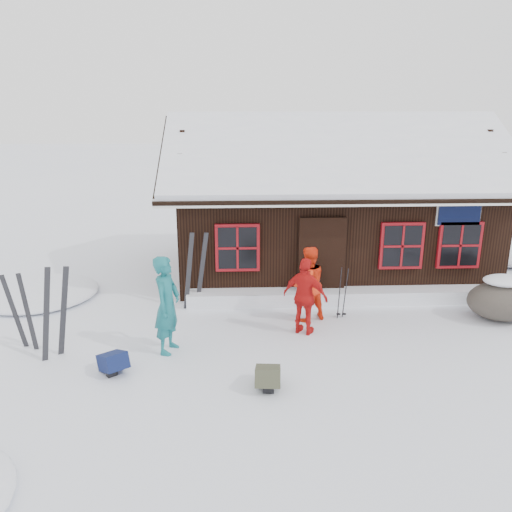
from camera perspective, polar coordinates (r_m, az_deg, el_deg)
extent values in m
plane|color=white|center=(9.96, 4.52, -10.28)|extent=(120.00, 120.00, 0.00)
cube|color=black|center=(14.44, 8.18, 3.42)|extent=(8.00, 5.00, 2.50)
cube|color=black|center=(12.68, 9.79, 11.17)|extent=(8.90, 3.14, 1.88)
cube|color=black|center=(15.56, 7.49, 12.21)|extent=(8.90, 3.14, 1.88)
cube|color=white|center=(12.66, 9.82, 11.80)|extent=(8.72, 3.07, 1.86)
cube|color=white|center=(15.55, 7.51, 12.73)|extent=(8.72, 3.07, 1.86)
cube|color=white|center=(14.07, 8.68, 15.28)|extent=(8.81, 0.22, 0.14)
cube|color=silver|center=(11.36, 11.12, 6.07)|extent=(8.90, 0.10, 0.20)
cube|color=black|center=(11.97, 7.50, -0.53)|extent=(1.00, 0.10, 2.00)
cube|color=black|center=(12.62, 22.23, 4.65)|extent=(1.00, 0.06, 0.60)
cube|color=maroon|center=(11.68, -2.13, 0.97)|extent=(1.04, 0.10, 1.14)
cube|color=black|center=(11.64, -2.13, 0.91)|extent=(0.90, 0.04, 1.00)
cube|color=maroon|center=(12.34, 16.30, 1.14)|extent=(1.04, 0.10, 1.14)
cube|color=black|center=(12.30, 16.36, 1.09)|extent=(0.90, 0.04, 1.00)
cube|color=maroon|center=(12.85, 22.22, 1.17)|extent=(1.04, 0.10, 1.14)
cube|color=black|center=(12.82, 22.29, 1.13)|extent=(0.90, 0.04, 1.00)
cube|color=white|center=(12.17, 10.31, -4.48)|extent=(7.60, 0.60, 0.35)
ellipsoid|color=white|center=(13.53, -23.38, -4.24)|extent=(2.80, 2.80, 0.34)
imported|color=#16656B|center=(9.53, -10.13, -5.51)|extent=(0.63, 0.79, 1.90)
imported|color=#F73311|center=(10.86, 5.94, -3.21)|extent=(1.01, 0.93, 1.66)
imported|color=red|center=(10.21, 5.65, -4.64)|extent=(1.02, 0.81, 1.62)
imported|color=black|center=(11.85, 6.50, -3.19)|extent=(0.59, 0.52, 1.01)
ellipsoid|color=#4E473E|center=(12.25, 26.36, -4.62)|extent=(1.54, 1.16, 0.85)
ellipsoid|color=white|center=(12.13, 26.58, -3.01)|extent=(0.97, 0.70, 0.22)
cube|color=black|center=(9.94, -22.85, -6.26)|extent=(0.27, 0.30, 1.80)
cube|color=black|center=(9.96, -21.15, -6.00)|extent=(0.39, 0.07, 1.80)
cube|color=black|center=(10.64, -25.88, -5.82)|extent=(0.33, 0.12, 1.57)
cube|color=black|center=(10.52, -24.64, -5.91)|extent=(0.30, 0.17, 1.57)
cube|color=black|center=(11.60, -7.68, -1.79)|extent=(0.30, 0.25, 1.83)
cube|color=black|center=(11.66, -6.23, -1.64)|extent=(0.38, 0.10, 1.83)
cylinder|color=black|center=(11.16, 9.51, -4.28)|extent=(0.09, 0.11, 1.20)
cylinder|color=black|center=(11.18, 10.16, -4.26)|extent=(0.09, 0.11, 1.20)
cube|color=#101A45|center=(9.32, -15.98, -11.88)|extent=(0.63, 0.66, 0.29)
cube|color=#3F412F|center=(8.53, 1.36, -13.98)|extent=(0.46, 0.58, 0.30)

